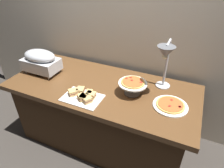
{
  "coord_description": "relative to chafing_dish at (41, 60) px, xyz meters",
  "views": [
    {
      "loc": [
        0.76,
        -1.43,
        1.83
      ],
      "look_at": [
        0.12,
        0.0,
        0.81
      ],
      "focal_mm": 31.06,
      "sensor_mm": 36.0,
      "label": 1
    }
  ],
  "objects": [
    {
      "name": "ground_plane",
      "position": [
        0.71,
        0.03,
        -0.91
      ],
      "size": [
        8.0,
        8.0,
        0.0
      ],
      "primitive_type": "plane",
      "color": "#38332D"
    },
    {
      "name": "back_wall",
      "position": [
        0.71,
        0.53,
        0.29
      ],
      "size": [
        4.4,
        0.04,
        2.4
      ],
      "primitive_type": "cube",
      "color": "beige",
      "rests_on": "ground_plane"
    },
    {
      "name": "buffet_table",
      "position": [
        0.71,
        0.03,
        -0.52
      ],
      "size": [
        1.9,
        0.84,
        0.76
      ],
      "color": "brown",
      "rests_on": "ground_plane"
    },
    {
      "name": "chafing_dish",
      "position": [
        0.0,
        0.0,
        0.0
      ],
      "size": [
        0.39,
        0.23,
        0.26
      ],
      "color": "#B7BABF",
      "rests_on": "buffet_table"
    },
    {
      "name": "heat_lamp",
      "position": [
        1.27,
        0.14,
        0.23
      ],
      "size": [
        0.15,
        0.32,
        0.49
      ],
      "color": "#B7BABF",
      "rests_on": "buffet_table"
    },
    {
      "name": "pizza_plate_front",
      "position": [
        1.4,
        -0.02,
        -0.14
      ],
      "size": [
        0.3,
        0.3,
        0.03
      ],
      "color": "white",
      "rests_on": "buffet_table"
    },
    {
      "name": "pizza_plate_center",
      "position": [
        1.04,
        0.03,
        -0.04
      ],
      "size": [
        0.27,
        0.27,
        0.14
      ],
      "color": "#595B60",
      "rests_on": "buffet_table"
    },
    {
      "name": "sandwich_platter",
      "position": [
        0.66,
        -0.22,
        -0.12
      ],
      "size": [
        0.36,
        0.24,
        0.06
      ],
      "color": "white",
      "rests_on": "buffet_table"
    },
    {
      "name": "sauce_cup_near",
      "position": [
        -0.05,
        0.28,
        -0.13
      ],
      "size": [
        0.06,
        0.06,
        0.03
      ],
      "color": "black",
      "rests_on": "buffet_table"
    }
  ]
}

